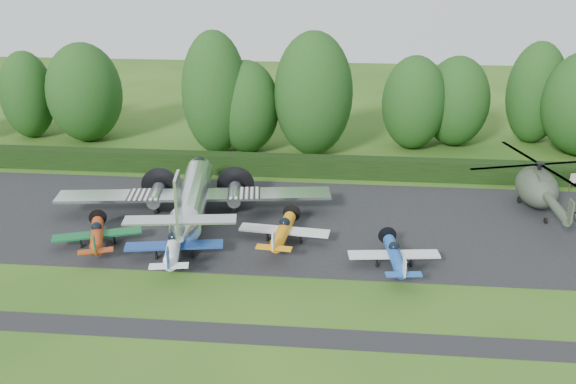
# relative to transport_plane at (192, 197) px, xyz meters

# --- Properties ---
(ground) EXTENTS (160.00, 160.00, 0.00)m
(ground) POSITION_rel_transport_plane_xyz_m (6.59, -9.75, -2.04)
(ground) COLOR #214A14
(ground) RESTS_ON ground
(apron) EXTENTS (70.00, 18.00, 0.01)m
(apron) POSITION_rel_transport_plane_xyz_m (6.59, 0.25, -2.04)
(apron) COLOR black
(apron) RESTS_ON ground
(taxiway_verge) EXTENTS (70.00, 2.00, 0.00)m
(taxiway_verge) POSITION_rel_transport_plane_xyz_m (6.59, -15.75, -2.04)
(taxiway_verge) COLOR black
(taxiway_verge) RESTS_ON ground
(hedgerow) EXTENTS (90.00, 1.60, 2.00)m
(hedgerow) POSITION_rel_transport_plane_xyz_m (6.59, 11.25, -2.04)
(hedgerow) COLOR black
(hedgerow) RESTS_ON ground
(transport_plane) EXTENTS (22.88, 17.54, 7.33)m
(transport_plane) POSITION_rel_transport_plane_xyz_m (0.00, 0.00, 0.00)
(transport_plane) COLOR silver
(transport_plane) RESTS_ON ground
(light_plane_red) EXTENTS (6.56, 6.90, 2.52)m
(light_plane_red) POSITION_rel_transport_plane_xyz_m (-6.03, -5.59, -0.99)
(light_plane_red) COLOR #A0320E
(light_plane_red) RESTS_ON ground
(light_plane_white) EXTENTS (7.09, 7.46, 2.73)m
(light_plane_white) POSITION_rel_transport_plane_xyz_m (0.25, -7.05, -0.91)
(light_plane_white) COLOR white
(light_plane_white) RESTS_ON ground
(light_plane_orange) EXTENTS (6.94, 7.30, 2.67)m
(light_plane_orange) POSITION_rel_transport_plane_xyz_m (7.87, -3.72, -0.93)
(light_plane_orange) COLOR orange
(light_plane_orange) RESTS_ON ground
(light_plane_blue) EXTENTS (6.48, 6.81, 2.49)m
(light_plane_blue) POSITION_rel_transport_plane_xyz_m (16.12, -6.78, -1.01)
(light_plane_blue) COLOR #1C4FAB
(light_plane_blue) RESTS_ON ground
(helicopter) EXTENTS (12.66, 14.82, 4.08)m
(helicopter) POSITION_rel_transport_plane_xyz_m (28.81, 5.26, 0.15)
(helicopter) COLOR #343E30
(helicopter) RESTS_ON ground
(tree_3) EXTENTS (6.86, 6.86, 10.18)m
(tree_3) POSITION_rel_transport_plane_xyz_m (19.54, 21.11, 3.03)
(tree_3) COLOR black
(tree_3) RESTS_ON ground
(tree_4) EXTENTS (6.36, 6.36, 11.35)m
(tree_4) POSITION_rel_transport_plane_xyz_m (33.12, 24.51, 3.62)
(tree_4) COLOR black
(tree_4) RESTS_ON ground
(tree_5) EXTENTS (5.98, 5.98, 9.96)m
(tree_5) POSITION_rel_transport_plane_xyz_m (-23.93, 21.12, 2.92)
(tree_5) COLOR black
(tree_5) RESTS_ON ground
(tree_6) EXTENTS (6.88, 6.88, 13.04)m
(tree_6) POSITION_rel_transport_plane_xyz_m (-1.50, 17.66, 4.46)
(tree_6) COLOR black
(tree_6) RESTS_ON ground
(tree_7) EXTENTS (6.94, 6.94, 9.89)m
(tree_7) POSITION_rel_transport_plane_xyz_m (1.75, 18.28, 2.89)
(tree_7) COLOR black
(tree_7) RESTS_ON ground
(tree_8) EXTENTS (8.21, 8.21, 13.05)m
(tree_8) POSITION_rel_transport_plane_xyz_m (8.84, 18.07, 4.47)
(tree_8) COLOR black
(tree_8) RESTS_ON ground
(tree_9) EXTENTS (7.22, 7.22, 9.92)m
(tree_9) POSITION_rel_transport_plane_xyz_m (24.26, 22.69, 2.91)
(tree_9) COLOR black
(tree_9) RESTS_ON ground
(tree_10) EXTENTS (8.32, 8.32, 11.09)m
(tree_10) POSITION_rel_transport_plane_xyz_m (-16.89, 20.51, 3.49)
(tree_10) COLOR black
(tree_10) RESTS_ON ground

